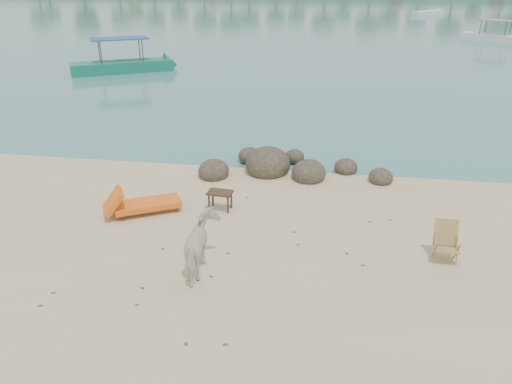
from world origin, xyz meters
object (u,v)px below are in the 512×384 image
side_table (220,202)px  lounge_chair (147,202)px  cow (202,247)px  boat_near (120,44)px  boulders (279,167)px  deck_chair (447,245)px

side_table → lounge_chair: size_ratio=0.30×
side_table → cow: bearing=-79.3°
boat_near → boulders: bearing=-82.4°
lounge_chair → deck_chair: bearing=-39.2°
cow → deck_chair: bearing=-174.0°
cow → boulders: bearing=-106.7°
cow → deck_chair: 5.65m
boulders → side_table: bearing=-113.7°
lounge_chair → boat_near: bearing=85.3°
cow → side_table: (-0.30, 3.10, -0.38)m
deck_chair → boat_near: 26.63m
cow → boat_near: size_ratio=0.22×
lounge_chair → cow: bearing=-78.5°
side_table → boat_near: (-10.81, 18.97, 1.48)m
boulders → cow: cow is taller
boulders → boat_near: 20.08m
lounge_chair → side_table: bearing=-16.7°
boulders → cow: bearing=-99.6°
boulders → side_table: size_ratio=9.12×
side_table → lounge_chair: (-1.99, -0.44, 0.06)m
cow → boat_near: (-11.10, 22.06, 1.10)m
cow → lounge_chair: cow is taller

